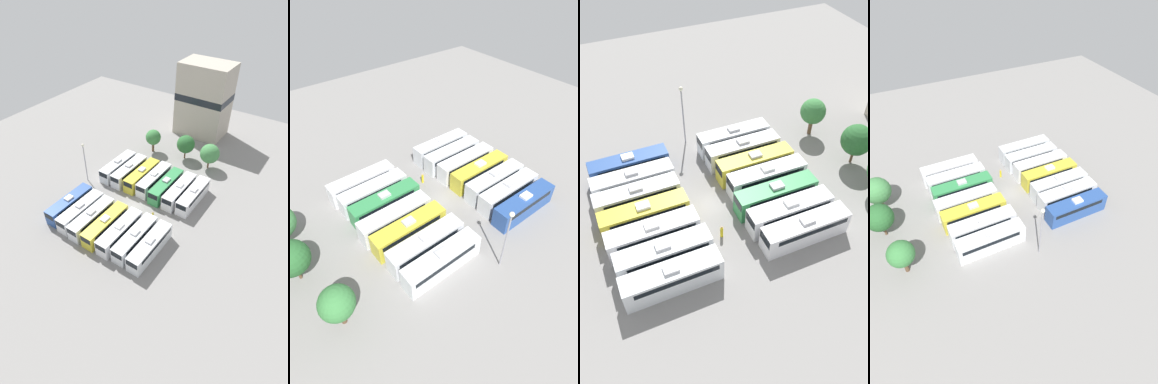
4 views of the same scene
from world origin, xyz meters
TOP-DOWN VIEW (x-y plane):
  - ground_plane at (0.00, 0.00)m, footprint 110.45×110.45m
  - bus_0 at (-9.42, -7.75)m, footprint 2.53×10.62m
  - bus_1 at (-6.23, -8.02)m, footprint 2.53×10.62m
  - bus_2 at (-3.24, -8.21)m, footprint 2.53×10.62m
  - bus_3 at (0.01, -8.16)m, footprint 2.53×10.62m
  - bus_4 at (3.19, -8.03)m, footprint 2.53×10.62m
  - bus_5 at (6.34, -7.70)m, footprint 2.53×10.62m
  - bus_6 at (9.45, -7.78)m, footprint 2.53×10.62m
  - bus_7 at (-9.49, 7.75)m, footprint 2.53×10.62m
  - bus_8 at (-6.37, 7.78)m, footprint 2.53×10.62m
  - bus_9 at (-3.05, 8.02)m, footprint 2.53×10.62m
  - bus_10 at (-0.03, 8.27)m, footprint 2.53×10.62m
  - bus_11 at (3.29, 7.78)m, footprint 2.53×10.62m
  - bus_12 at (6.40, 7.94)m, footprint 2.53×10.62m
  - bus_13 at (9.45, 8.22)m, footprint 2.53×10.62m
  - worker_person at (5.30, -0.51)m, footprint 0.36×0.36m
  - light_pole at (-13.52, 1.56)m, footprint 0.60×0.60m
  - tree_0 at (-7.97, 20.13)m, footprint 3.81×3.81m
  - tree_1 at (0.27, 21.83)m, footprint 4.36×4.36m
  - tree_2 at (6.80, 21.29)m, footprint 4.53×4.53m

SIDE VIEW (x-z plane):
  - ground_plane at x=0.00m, z-range 0.00..0.00m
  - worker_person at x=5.30m, z-range -0.06..1.74m
  - bus_0 at x=-9.42m, z-range -0.02..3.55m
  - bus_1 at x=-6.23m, z-range -0.02..3.55m
  - bus_2 at x=-3.24m, z-range -0.02..3.55m
  - bus_3 at x=0.01m, z-range -0.02..3.55m
  - bus_4 at x=3.19m, z-range -0.02..3.55m
  - bus_5 at x=6.34m, z-range -0.02..3.55m
  - bus_6 at x=9.45m, z-range -0.02..3.55m
  - bus_7 at x=-9.49m, z-range -0.02..3.55m
  - bus_8 at x=-6.37m, z-range -0.02..3.55m
  - bus_9 at x=-3.05m, z-range -0.02..3.55m
  - bus_10 at x=-0.03m, z-range -0.02..3.55m
  - bus_11 at x=3.29m, z-range -0.02..3.55m
  - bus_12 at x=6.40m, z-range -0.02..3.55m
  - bus_13 at x=9.45m, z-range -0.02..3.55m
  - tree_2 at x=6.80m, z-range 0.80..6.94m
  - tree_1 at x=0.27m, z-range 0.86..6.98m
  - tree_0 at x=-7.97m, z-range 1.00..6.91m
  - light_pole at x=-13.52m, z-range 1.51..10.92m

